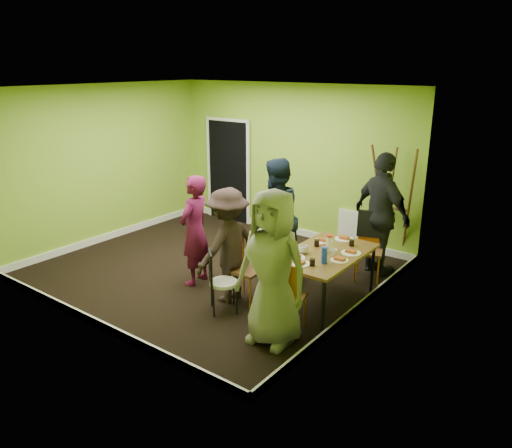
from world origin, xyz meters
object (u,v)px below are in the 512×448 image
at_px(person_left_far, 275,218).
at_px(person_left_near, 228,245).
at_px(chair_bentwood, 219,278).
at_px(person_front_end, 273,268).
at_px(chair_left_near, 242,262).
at_px(person_standing, 195,231).
at_px(chair_left_far, 279,243).
at_px(thermos, 329,244).
at_px(chair_back_end, 371,231).
at_px(orange_bottle, 324,246).
at_px(blue_bottle, 324,255).
at_px(person_back_end, 382,215).
at_px(chair_front_end, 287,293).
at_px(dining_table, 325,257).
at_px(easel, 392,206).

relative_size(person_left_far, person_left_near, 1.15).
bearing_deg(chair_bentwood, person_front_end, 32.47).
distance_m(chair_left_near, person_standing, 0.93).
bearing_deg(chair_left_far, thermos, 67.65).
distance_m(chair_back_end, person_left_near, 2.27).
bearing_deg(thermos, person_left_far, 161.97).
height_order(thermos, orange_bottle, thermos).
bearing_deg(thermos, chair_left_far, 169.12).
distance_m(chair_left_near, person_front_end, 1.20).
distance_m(blue_bottle, person_back_end, 1.78).
relative_size(chair_left_near, person_left_far, 0.54).
bearing_deg(chair_left_far, chair_front_end, 26.76).
bearing_deg(dining_table, person_left_near, -150.24).
relative_size(chair_bentwood, person_left_far, 0.47).
xyz_separation_m(chair_bentwood, person_back_end, (1.14, 2.44, 0.48)).
bearing_deg(orange_bottle, dining_table, -57.22).
bearing_deg(person_back_end, easel, -57.91).
bearing_deg(chair_left_far, chair_left_near, -15.85).
distance_m(chair_bentwood, orange_bottle, 1.47).
relative_size(chair_bentwood, person_standing, 0.52).
bearing_deg(dining_table, person_standing, -164.62).
bearing_deg(chair_left_far, chair_bentwood, -15.28).
relative_size(chair_back_end, person_left_far, 0.56).
height_order(chair_left_far, chair_bentwood, chair_left_far).
xyz_separation_m(chair_back_end, person_standing, (-1.92, -1.81, 0.10)).
xyz_separation_m(blue_bottle, person_left_near, (-1.30, -0.32, -0.07)).
xyz_separation_m(chair_front_end, person_standing, (-1.87, 0.40, 0.30)).
relative_size(dining_table, chair_back_end, 1.49).
relative_size(dining_table, blue_bottle, 7.02).
bearing_deg(chair_front_end, chair_left_near, 144.32).
distance_m(dining_table, blue_bottle, 0.40).
relative_size(chair_left_near, person_left_near, 0.62).
distance_m(chair_left_far, thermos, 0.98).
xyz_separation_m(person_standing, person_front_end, (1.84, -0.66, 0.11)).
distance_m(chair_left_far, person_standing, 1.24).
bearing_deg(person_left_near, chair_bentwood, 27.16).
height_order(chair_bentwood, easel, easel).
relative_size(person_standing, person_front_end, 0.89).
xyz_separation_m(chair_left_far, person_standing, (-0.95, -0.76, 0.20)).
bearing_deg(thermos, orange_bottle, 157.98).
xyz_separation_m(orange_bottle, person_left_near, (-1.05, -0.75, 0.00)).
relative_size(chair_front_end, person_back_end, 0.49).
bearing_deg(chair_front_end, blue_bottle, 60.06).
bearing_deg(orange_bottle, person_front_end, -87.60).
xyz_separation_m(chair_left_far, person_front_end, (0.89, -1.42, 0.31)).
height_order(dining_table, thermos, thermos).
height_order(easel, person_front_end, easel).
xyz_separation_m(chair_left_far, orange_bottle, (0.84, -0.14, 0.18)).
bearing_deg(chair_back_end, chair_left_far, 27.77).
bearing_deg(person_left_far, orange_bottle, 77.12).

